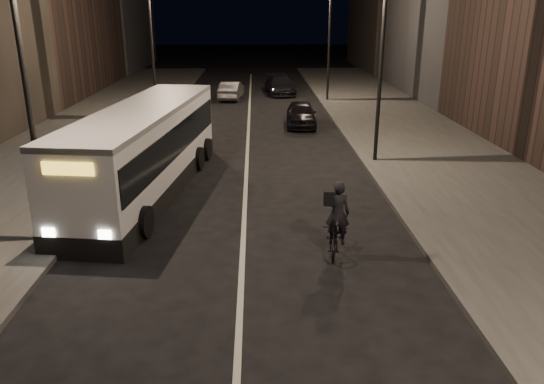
{
  "coord_description": "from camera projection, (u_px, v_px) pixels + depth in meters",
  "views": [
    {
      "loc": [
        0.39,
        -10.18,
        6.46
      ],
      "look_at": [
        0.85,
        4.01,
        1.5
      ],
      "focal_mm": 35.0,
      "sensor_mm": 36.0,
      "label": 1
    }
  ],
  "objects": [
    {
      "name": "streetlight_left_near",
      "position": [
        31.0,
        53.0,
        13.57
      ],
      "size": [
        1.2,
        0.44,
        8.12
      ],
      "color": "black",
      "rests_on": "sidewalk_left"
    },
    {
      "name": "car_far",
      "position": [
        280.0,
        85.0,
        41.4
      ],
      "size": [
        2.49,
        5.08,
        1.42
      ],
      "primitive_type": "imported",
      "rotation": [
        0.0,
        0.0,
        0.1
      ],
      "color": "black",
      "rests_on": "ground"
    },
    {
      "name": "car_near",
      "position": [
        301.0,
        114.0,
        30.25
      ],
      "size": [
        1.82,
        4.15,
        1.39
      ],
      "primitive_type": "imported",
      "rotation": [
        0.0,
        0.0,
        -0.05
      ],
      "color": "black",
      "rests_on": "ground"
    },
    {
      "name": "cyclist_on_bicycle",
      "position": [
        336.0,
        229.0,
        14.48
      ],
      "size": [
        0.98,
        1.96,
        2.16
      ],
      "rotation": [
        0.0,
        0.0,
        -0.18
      ],
      "color": "black",
      "rests_on": "ground"
    },
    {
      "name": "streetlight_right_far",
      "position": [
        326.0,
        24.0,
        36.53
      ],
      "size": [
        1.2,
        0.44,
        8.12
      ],
      "color": "black",
      "rests_on": "sidewalk_right"
    },
    {
      "name": "streetlight_left_far",
      "position": [
        155.0,
        27.0,
        30.55
      ],
      "size": [
        1.2,
        0.44,
        8.12
      ],
      "color": "black",
      "rests_on": "sidewalk_left"
    },
    {
      "name": "car_mid",
      "position": [
        231.0,
        90.0,
        39.05
      ],
      "size": [
        1.83,
        4.15,
        1.33
      ],
      "primitive_type": "imported",
      "rotation": [
        0.0,
        0.0,
        3.03
      ],
      "color": "#3E3E41",
      "rests_on": "ground"
    },
    {
      "name": "city_bus",
      "position": [
        145.0,
        147.0,
        19.12
      ],
      "size": [
        3.93,
        11.8,
        3.13
      ],
      "rotation": [
        0.0,
        0.0,
        -0.13
      ],
      "color": "silver",
      "rests_on": "ground"
    },
    {
      "name": "sidewalk_left",
      "position": [
        65.0,
        152.0,
        24.65
      ],
      "size": [
        7.0,
        70.0,
        0.16
      ],
      "primitive_type": "cube",
      "color": "#31312F",
      "rests_on": "ground"
    },
    {
      "name": "streetlight_right_mid",
      "position": [
        376.0,
        36.0,
        21.44
      ],
      "size": [
        1.2,
        0.44,
        8.12
      ],
      "color": "black",
      "rests_on": "sidewalk_right"
    },
    {
      "name": "sidewalk_right",
      "position": [
        426.0,
        149.0,
        25.16
      ],
      "size": [
        7.0,
        70.0,
        0.16
      ],
      "primitive_type": "cube",
      "color": "#31312F",
      "rests_on": "ground"
    },
    {
      "name": "ground",
      "position": [
        240.0,
        316.0,
        11.72
      ],
      "size": [
        180.0,
        180.0,
        0.0
      ],
      "primitive_type": "plane",
      "color": "black",
      "rests_on": "ground"
    }
  ]
}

